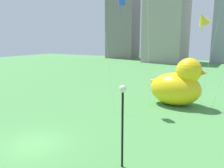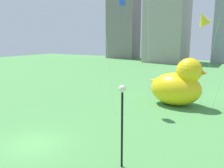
% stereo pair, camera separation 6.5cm
% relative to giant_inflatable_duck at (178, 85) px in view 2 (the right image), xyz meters
% --- Properties ---
extents(ground_plane, '(140.00, 140.00, 0.00)m').
position_rel_giant_inflatable_duck_xyz_m(ground_plane, '(-5.73, -14.20, -2.16)').
color(ground_plane, '#4D8E49').
extents(giant_inflatable_duck, '(6.12, 3.93, 5.07)m').
position_rel_giant_inflatable_duck_xyz_m(giant_inflatable_duck, '(0.00, 0.00, 0.00)').
color(giant_inflatable_duck, yellow).
rests_on(giant_inflatable_duck, ground).
extents(lamppost, '(0.39, 0.39, 4.62)m').
position_rel_giant_inflatable_duck_xyz_m(lamppost, '(0.64, -13.59, 1.11)').
color(lamppost, black).
rests_on(lamppost, ground).
extents(city_skyline, '(69.49, 15.03, 30.32)m').
position_rel_giant_inflatable_duck_xyz_m(city_skyline, '(-8.35, 48.86, 10.60)').
color(city_skyline, gray).
rests_on(city_skyline, ground).
extents(kite_blue, '(2.51, 2.58, 11.26)m').
position_rel_giant_inflatable_duck_xyz_m(kite_blue, '(-4.74, -3.78, 8.42)').
color(kite_blue, silver).
rests_on(kite_blue, ground).
extents(kite_yellow, '(2.36, 2.40, 9.64)m').
position_rel_giant_inflatable_duck_xyz_m(kite_yellow, '(1.93, 0.56, 6.71)').
color(kite_yellow, silver).
rests_on(kite_yellow, ground).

